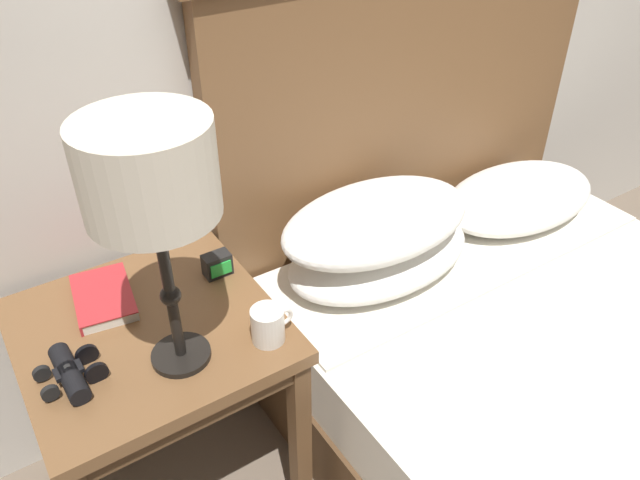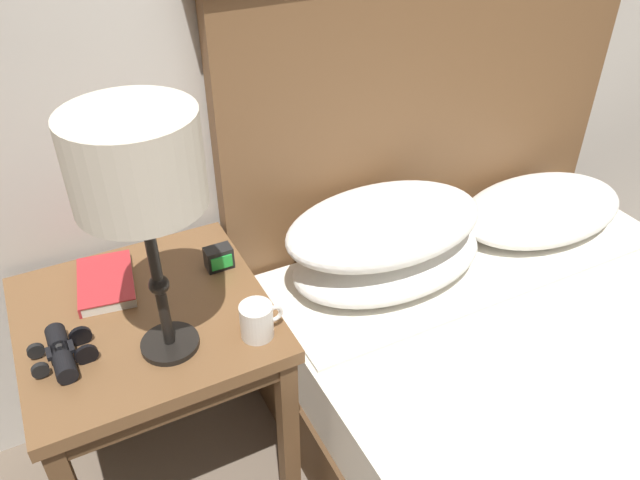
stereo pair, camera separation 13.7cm
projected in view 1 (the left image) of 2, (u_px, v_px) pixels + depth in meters
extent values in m
cube|color=brown|center=(148.00, 331.00, 1.46)|extent=(0.58, 0.58, 0.04)
cube|color=brown|center=(151.00, 344.00, 1.49)|extent=(0.55, 0.55, 0.05)
cube|color=brown|center=(300.00, 443.00, 1.59)|extent=(0.04, 0.04, 0.60)
cube|color=brown|center=(44.00, 397.00, 1.71)|extent=(0.04, 0.04, 0.60)
cube|color=brown|center=(214.00, 327.00, 1.93)|extent=(0.04, 0.04, 0.60)
cube|color=#4E3520|center=(612.00, 470.00, 1.72)|extent=(1.33, 1.87, 0.25)
cube|color=silver|center=(637.00, 416.00, 1.59)|extent=(1.30, 1.83, 0.20)
cube|color=white|center=(471.00, 260.00, 1.95)|extent=(1.28, 0.28, 0.01)
cube|color=brown|center=(404.00, 165.00, 2.08)|extent=(1.40, 0.06, 1.28)
ellipsoid|color=white|center=(380.00, 254.00, 1.86)|extent=(0.60, 0.36, 0.15)
ellipsoid|color=white|center=(519.00, 197.00, 2.12)|extent=(0.60, 0.36, 0.15)
ellipsoid|color=white|center=(377.00, 220.00, 1.78)|extent=(0.60, 0.36, 0.15)
cylinder|color=black|center=(181.00, 355.00, 1.37)|extent=(0.13, 0.13, 0.01)
cylinder|color=black|center=(169.00, 289.00, 1.26)|extent=(0.02, 0.02, 0.36)
sphere|color=black|center=(170.00, 296.00, 1.27)|extent=(0.04, 0.04, 0.04)
cylinder|color=beige|center=(147.00, 169.00, 1.10)|extent=(0.25, 0.25, 0.18)
cube|color=silver|center=(104.00, 298.00, 1.51)|extent=(0.16, 0.22, 0.03)
cube|color=#B2282D|center=(103.00, 293.00, 1.50)|extent=(0.16, 0.23, 0.00)
cube|color=#B2282D|center=(76.00, 305.00, 1.49)|extent=(0.04, 0.21, 0.03)
cylinder|color=black|center=(74.00, 383.00, 1.28)|extent=(0.05, 0.10, 0.04)
cylinder|color=black|center=(97.00, 373.00, 1.30)|extent=(0.05, 0.01, 0.05)
cylinder|color=black|center=(50.00, 393.00, 1.26)|extent=(0.04, 0.01, 0.04)
cylinder|color=black|center=(65.00, 364.00, 1.32)|extent=(0.05, 0.10, 0.04)
cylinder|color=black|center=(87.00, 355.00, 1.35)|extent=(0.05, 0.01, 0.05)
cylinder|color=black|center=(42.00, 374.00, 1.30)|extent=(0.04, 0.01, 0.04)
cube|color=black|center=(68.00, 371.00, 1.30)|extent=(0.06, 0.04, 0.01)
cylinder|color=black|center=(68.00, 369.00, 1.29)|extent=(0.02, 0.01, 0.02)
cylinder|color=silver|center=(268.00, 325.00, 1.39)|extent=(0.08, 0.08, 0.08)
torus|color=silver|center=(284.00, 317.00, 1.41)|extent=(0.05, 0.01, 0.05)
cube|color=black|center=(217.00, 264.00, 1.59)|extent=(0.07, 0.04, 0.06)
cube|color=green|center=(221.00, 269.00, 1.58)|extent=(0.06, 0.00, 0.04)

